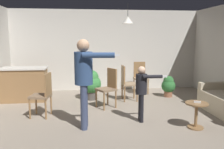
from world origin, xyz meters
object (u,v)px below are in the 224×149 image
(kitchen_counter, at_px, (25,84))
(dining_chair_spare, at_px, (127,82))
(dining_chair_centre_back, at_px, (140,76))
(potted_plant_corner, at_px, (168,85))
(person_child, at_px, (142,88))
(potted_plant_by_wall, at_px, (91,83))
(person_adult, at_px, (84,74))
(dining_chair_near_wall, at_px, (108,86))
(dining_chair_by_counter, at_px, (43,93))
(side_table_by_couch, at_px, (196,112))
(spare_remote_on_table, at_px, (197,102))

(kitchen_counter, distance_m, dining_chair_spare, 2.90)
(dining_chair_centre_back, xyz_separation_m, potted_plant_corner, (0.72, -0.62, -0.19))
(person_child, distance_m, potted_plant_by_wall, 2.23)
(dining_chair_spare, relative_size, potted_plant_corner, 1.56)
(kitchen_counter, relative_size, potted_plant_corner, 1.97)
(person_adult, distance_m, dining_chair_near_wall, 1.60)
(dining_chair_by_counter, bearing_deg, potted_plant_by_wall, -27.30)
(side_table_by_couch, height_order, person_child, person_child)
(dining_chair_by_counter, distance_m, dining_chair_near_wall, 1.63)
(person_child, bearing_deg, dining_chair_by_counter, -102.53)
(person_child, bearing_deg, potted_plant_corner, 148.86)
(person_adult, xyz_separation_m, dining_chair_spare, (1.20, 1.98, -0.54))
(dining_chair_spare, bearing_deg, side_table_by_couch, 21.56)
(dining_chair_near_wall, relative_size, spare_remote_on_table, 7.69)
(dining_chair_spare, relative_size, spare_remote_on_table, 7.69)
(dining_chair_by_counter, height_order, dining_chair_near_wall, same)
(dining_chair_near_wall, xyz_separation_m, potted_plant_by_wall, (-0.41, 0.83, -0.07))
(side_table_by_couch, xyz_separation_m, person_child, (-0.98, 0.51, 0.41))
(person_adult, relative_size, spare_remote_on_table, 13.47)
(dining_chair_by_counter, height_order, spare_remote_on_table, dining_chair_by_counter)
(person_adult, distance_m, dining_chair_spare, 2.38)
(potted_plant_corner, bearing_deg, dining_chair_centre_back, 139.33)
(potted_plant_by_wall, bearing_deg, person_adult, -95.13)
(person_child, height_order, dining_chair_by_counter, person_child)
(person_adult, bearing_deg, dining_chair_centre_back, 152.98)
(side_table_by_couch, bearing_deg, person_child, 152.48)
(potted_plant_corner, bearing_deg, side_table_by_couch, -97.83)
(potted_plant_by_wall, bearing_deg, dining_chair_by_counter, -128.38)
(dining_chair_by_counter, height_order, potted_plant_corner, dining_chair_by_counter)
(potted_plant_corner, distance_m, potted_plant_by_wall, 2.33)
(potted_plant_corner, xyz_separation_m, spare_remote_on_table, (-0.34, -2.54, 0.19))
(person_adult, xyz_separation_m, dining_chair_by_counter, (-0.92, 0.80, -0.54))
(side_table_by_couch, xyz_separation_m, dining_chair_centre_back, (-0.38, 3.14, 0.22))
(person_child, xyz_separation_m, dining_chair_near_wall, (-0.59, 1.14, -0.19))
(dining_chair_by_counter, xyz_separation_m, potted_plant_by_wall, (1.12, 1.42, -0.07))
(side_table_by_couch, relative_size, dining_chair_spare, 0.52)
(kitchen_counter, relative_size, dining_chair_by_counter, 1.26)
(potted_plant_corner, xyz_separation_m, potted_plant_by_wall, (-2.32, -0.04, 0.12))
(dining_chair_by_counter, bearing_deg, person_child, -93.69)
(kitchen_counter, xyz_separation_m, dining_chair_spare, (2.88, -0.32, 0.07))
(person_child, xyz_separation_m, dining_chair_spare, (0.00, 1.74, -0.19))
(kitchen_counter, xyz_separation_m, side_table_by_couch, (3.86, -2.57, -0.15))
(dining_chair_centre_back, distance_m, spare_remote_on_table, 3.18)
(person_adult, xyz_separation_m, spare_remote_on_table, (2.18, -0.29, -0.55))
(kitchen_counter, distance_m, spare_remote_on_table, 4.64)
(person_adult, bearing_deg, kitchen_counter, -138.72)
(kitchen_counter, distance_m, person_child, 3.55)
(dining_chair_centre_back, bearing_deg, dining_chair_spare, 52.13)
(person_adult, height_order, spare_remote_on_table, person_adult)
(person_adult, height_order, dining_chair_spare, person_adult)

